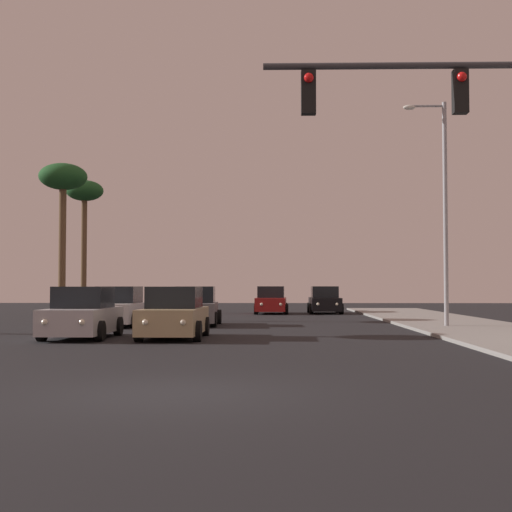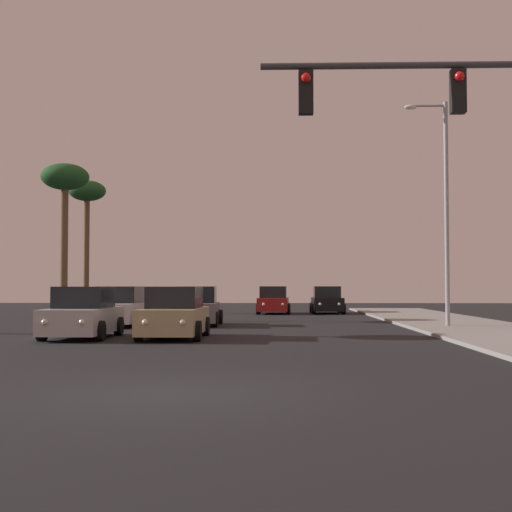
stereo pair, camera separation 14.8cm
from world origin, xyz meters
The scene contains 11 objects.
ground_plane centered at (0.00, 0.00, 0.00)m, with size 120.00×120.00×0.00m, color black.
car_grey centered at (-1.68, 19.40, 0.76)m, with size 2.04×4.34×1.68m.
car_tan centered at (-1.57, 11.81, 0.76)m, with size 2.04×4.33×1.68m.
car_white centered at (-4.87, 18.75, 0.76)m, with size 2.04×4.33×1.68m.
car_red centered at (1.58, 32.56, 0.76)m, with size 2.04×4.34×1.68m.
car_silver centered at (-4.56, 11.82, 0.76)m, with size 2.04×4.32×1.68m.
car_black centered at (4.90, 33.06, 0.76)m, with size 2.04×4.31×1.68m.
traffic_light_mast centered at (5.89, 3.18, 4.67)m, with size 6.31×0.36×6.50m.
street_lamp centered at (8.45, 17.30, 5.12)m, with size 1.74×0.24×9.00m.
palm_tree_mid centered at (-8.86, 24.00, 6.80)m, with size 2.40×2.40×7.85m.
palm_tree_far centered at (-10.43, 34.00, 7.37)m, with size 2.40×2.40×8.50m.
Camera 1 is at (1.59, -11.31, 1.70)m, focal length 50.00 mm.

